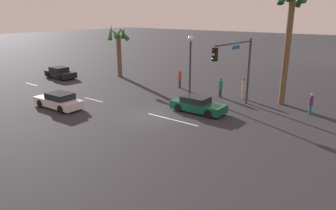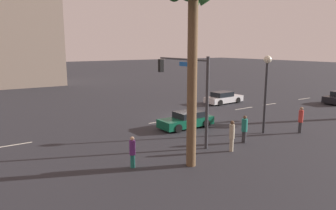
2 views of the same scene
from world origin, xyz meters
The scene contains 17 objects.
ground_plane centered at (0.00, 0.00, 0.00)m, with size 220.00×220.00×0.00m, color #28282D.
lane_stripe_0 centered at (-18.00, 0.00, 0.01)m, with size 2.38×0.14×0.01m, color silver.
lane_stripe_1 centered at (-11.45, 0.00, 0.01)m, with size 2.20×0.14×0.01m, color silver.
lane_stripe_2 centered at (-7.36, 0.00, 0.01)m, with size 2.51×0.14×0.01m, color silver.
lane_stripe_3 centered at (0.48, 0.00, 0.01)m, with size 2.30×0.14×0.01m, color silver.
lane_stripe_4 centered at (2.81, 0.00, 0.01)m, with size 2.31×0.14×0.01m, color silver.
car_0 centered at (-7.69, -3.33, 0.61)m, with size 4.60×1.97×1.31m.
car_1 centered at (-18.46, 4.06, 0.62)m, with size 4.31×2.03×1.33m.
car_2 centered at (2.17, 2.74, 0.59)m, with size 4.42×1.89×1.26m.
traffic_signal centered at (4.16, 5.35, 3.92)m, with size 0.54×5.95×5.67m.
streetlamp centered at (-1.53, 7.18, 3.99)m, with size 0.56×0.56×5.64m.
pedestrian_0 centered at (3.36, 8.74, 1.03)m, with size 0.35×0.35×1.91m.
pedestrian_1 centered at (9.50, 7.65, 0.89)m, with size 0.44×0.44×1.67m.
pedestrian_2 centered at (1.41, 7.97, 0.96)m, with size 0.49×0.49×1.83m.
pedestrian_3 centered at (-3.77, 8.66, 1.04)m, with size 0.36×0.36×1.94m.
palm_tree_0 centered at (-13.32, 9.16, 4.26)m, with size 2.65×2.35×6.42m.
palm_tree_1 centered at (6.81, 9.18, 7.29)m, with size 2.73×2.78×10.16m.
Camera 1 is at (14.57, -17.44, 7.65)m, focal length 32.83 mm.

